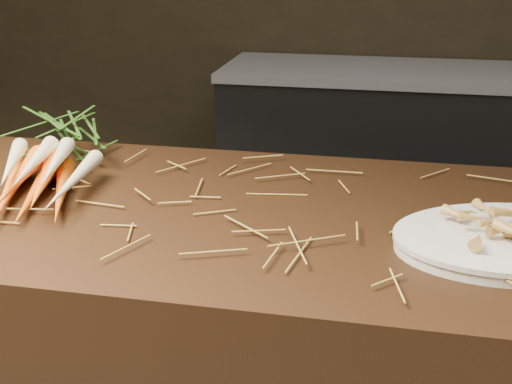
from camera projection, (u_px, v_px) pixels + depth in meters
The scene contains 3 objects.
back_counter at pixel (417, 158), 3.02m from camera, with size 1.82×0.62×0.84m.
straw_bedding at pixel (307, 209), 1.18m from camera, with size 1.40×0.60×0.02m, color #AC903A, non-canonical shape.
root_veg_bunch at pixel (50, 153), 1.36m from camera, with size 0.34×0.58×0.10m.
Camera 1 is at (0.12, -0.78, 1.37)m, focal length 45.00 mm.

